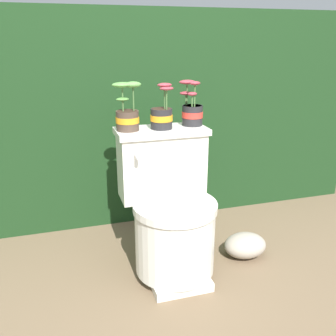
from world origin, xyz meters
name	(u,v)px	position (x,y,z in m)	size (l,w,h in m)	color
ground_plane	(156,273)	(0.00, 0.00, 0.00)	(12.00, 12.00, 0.00)	brown
hedge_backdrop	(119,113)	(0.00, 0.95, 0.66)	(3.22, 0.68, 1.32)	#193819
toilet	(170,212)	(0.09, 0.03, 0.32)	(0.46, 0.55, 0.72)	silver
potted_plant_left	(127,114)	(-0.08, 0.19, 0.80)	(0.14, 0.11, 0.24)	#47382D
potted_plant_midleft	(162,116)	(0.09, 0.18, 0.78)	(0.11, 0.11, 0.23)	#262628
potted_plant_middle	(192,111)	(0.26, 0.21, 0.79)	(0.12, 0.11, 0.23)	#262628
garden_stone	(245,245)	(0.52, 0.02, 0.07)	(0.24, 0.19, 0.13)	#9E9384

